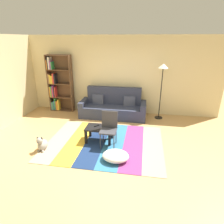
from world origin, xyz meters
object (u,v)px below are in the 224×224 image
(couch, at_px, (113,107))
(tv_remote, at_px, (97,126))
(standing_lamp, at_px, (163,73))
(folding_chair, at_px, (109,126))
(dog, at_px, (42,144))
(bookshelf, at_px, (58,85))
(coffee_table, at_px, (99,130))
(pouf, at_px, (116,156))

(couch, distance_m, tv_remote, 1.74)
(standing_lamp, bearing_deg, folding_chair, -123.67)
(standing_lamp, xyz_separation_m, folding_chair, (-1.36, -2.05, -1.00))
(dog, xyz_separation_m, folding_chair, (1.57, 0.53, 0.37))
(bookshelf, height_order, standing_lamp, bookshelf)
(bookshelf, relative_size, coffee_table, 2.94)
(pouf, relative_size, standing_lamp, 0.33)
(pouf, distance_m, tv_remote, 1.11)
(coffee_table, bearing_deg, pouf, -54.76)
(standing_lamp, bearing_deg, coffee_table, -130.94)
(bookshelf, bearing_deg, standing_lamp, -2.76)
(couch, relative_size, folding_chair, 2.51)
(coffee_table, height_order, tv_remote, tv_remote)
(pouf, relative_size, tv_remote, 4.00)
(dog, bearing_deg, bookshelf, 105.76)
(couch, bearing_deg, pouf, -79.26)
(standing_lamp, bearing_deg, couch, -176.08)
(couch, distance_m, folding_chair, 1.96)
(dog, relative_size, standing_lamp, 0.22)
(standing_lamp, relative_size, tv_remote, 12.29)
(couch, relative_size, coffee_table, 3.23)
(couch, height_order, standing_lamp, standing_lamp)
(dog, xyz_separation_m, tv_remote, (1.20, 0.73, 0.26))
(couch, distance_m, pouf, 2.65)
(couch, distance_m, dog, 2.82)
(bookshelf, distance_m, coffee_table, 3.00)
(dog, xyz_separation_m, standing_lamp, (2.93, 2.58, 1.38))
(tv_remote, height_order, folding_chair, folding_chair)
(standing_lamp, bearing_deg, bookshelf, 177.24)
(bookshelf, height_order, pouf, bookshelf)
(couch, distance_m, standing_lamp, 1.99)
(coffee_table, xyz_separation_m, tv_remote, (-0.08, 0.06, 0.09))
(couch, height_order, pouf, couch)
(pouf, xyz_separation_m, tv_remote, (-0.64, 0.86, 0.30))
(bookshelf, xyz_separation_m, folding_chair, (2.35, -2.22, -0.44))
(dog, height_order, standing_lamp, standing_lamp)
(couch, bearing_deg, coffee_table, -92.26)
(tv_remote, bearing_deg, standing_lamp, 84.45)
(bookshelf, xyz_separation_m, tv_remote, (1.98, -2.02, -0.56))
(couch, height_order, dog, couch)
(bookshelf, distance_m, tv_remote, 2.88)
(standing_lamp, height_order, folding_chair, standing_lamp)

